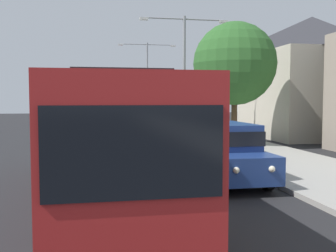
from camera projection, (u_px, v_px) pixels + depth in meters
The scene contains 10 objects.
bus_lead at pixel (113, 137), 10.40m from camera, with size 2.58×11.16×3.21m.
bus_second_in_line at pixel (103, 117), 22.62m from camera, with size 2.58×10.47×3.21m.
bus_middle at pixel (100, 111), 34.87m from camera, with size 2.58×11.47×3.21m.
bus_fourth_in_line at pixel (98, 108), 47.45m from camera, with size 2.58×10.75×3.21m.
bus_rear at pixel (97, 106), 59.14m from camera, with size 2.58×11.24×3.21m.
white_suv at pixel (224, 150), 12.91m from camera, with size 1.86×4.88×1.90m.
streetlamp_mid at pixel (184, 63), 25.92m from camera, with size 5.90×0.28×7.99m.
streetlamp_far at pixel (147, 74), 43.84m from camera, with size 6.44×0.28×8.84m.
roadside_tree at pixel (235, 64), 21.78m from camera, with size 4.60×4.60×6.81m.
house_distant_gabled at pixel (311, 76), 28.06m from camera, with size 8.10×8.99×8.53m.
Camera 1 is at (-1.80, 0.08, 2.67)m, focal length 42.08 mm.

